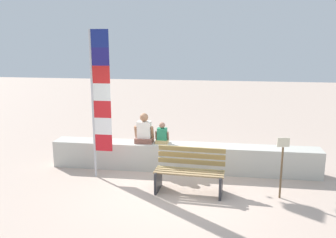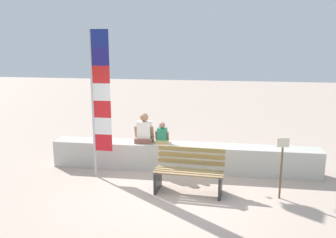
{
  "view_description": "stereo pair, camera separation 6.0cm",
  "coord_description": "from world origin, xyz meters",
  "px_view_note": "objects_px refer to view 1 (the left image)",
  "views": [
    {
      "loc": [
        0.84,
        -6.98,
        3.1
      ],
      "look_at": [
        -0.36,
        1.2,
        1.24
      ],
      "focal_mm": 38.75,
      "sensor_mm": 36.0,
      "label": 1
    },
    {
      "loc": [
        0.9,
        -6.97,
        3.1
      ],
      "look_at": [
        -0.36,
        1.2,
        1.24
      ],
      "focal_mm": 38.75,
      "sensor_mm": 36.0,
      "label": 2
    }
  ],
  "objects_px": {
    "person_adult": "(144,131)",
    "sign_post": "(282,163)",
    "person_child": "(162,135)",
    "flag_banner": "(99,97)",
    "park_bench": "(190,173)"
  },
  "relations": [
    {
      "from": "person_child",
      "to": "sign_post",
      "type": "distance_m",
      "value": 2.88
    },
    {
      "from": "park_bench",
      "to": "sign_post",
      "type": "bearing_deg",
      "value": -1.81
    },
    {
      "from": "sign_post",
      "to": "person_adult",
      "type": "bearing_deg",
      "value": 156.59
    },
    {
      "from": "person_adult",
      "to": "sign_post",
      "type": "height_order",
      "value": "person_adult"
    },
    {
      "from": "sign_post",
      "to": "flag_banner",
      "type": "bearing_deg",
      "value": 171.58
    },
    {
      "from": "flag_banner",
      "to": "sign_post",
      "type": "distance_m",
      "value": 4.04
    },
    {
      "from": "person_adult",
      "to": "flag_banner",
      "type": "bearing_deg",
      "value": -138.96
    },
    {
      "from": "person_child",
      "to": "flag_banner",
      "type": "distance_m",
      "value": 1.78
    },
    {
      "from": "flag_banner",
      "to": "person_child",
      "type": "bearing_deg",
      "value": 29.86
    },
    {
      "from": "flag_banner",
      "to": "person_adult",
      "type": "bearing_deg",
      "value": 41.04
    },
    {
      "from": "person_adult",
      "to": "sign_post",
      "type": "bearing_deg",
      "value": -23.41
    },
    {
      "from": "person_adult",
      "to": "sign_post",
      "type": "relative_size",
      "value": 0.58
    },
    {
      "from": "park_bench",
      "to": "person_adult",
      "type": "relative_size",
      "value": 2.01
    },
    {
      "from": "person_adult",
      "to": "person_child",
      "type": "bearing_deg",
      "value": 0.03
    },
    {
      "from": "person_child",
      "to": "sign_post",
      "type": "height_order",
      "value": "sign_post"
    }
  ]
}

